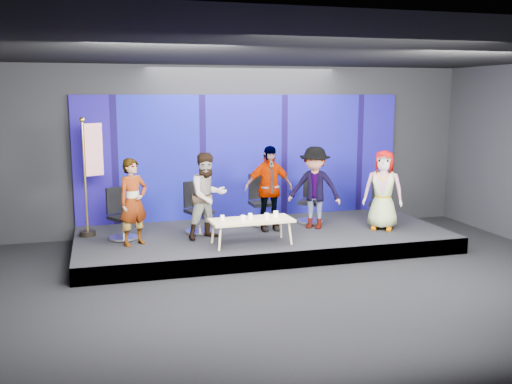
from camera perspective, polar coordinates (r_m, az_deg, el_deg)
ground at (r=8.81m, az=5.34°, el=-9.57°), size 10.00×10.00×0.00m
room_walls at (r=8.33m, az=5.61°, el=6.40°), size 10.02×8.02×3.51m
riser at (r=11.04m, az=0.71°, el=-4.73°), size 7.00×3.00×0.30m
backdrop at (r=12.16m, az=-1.20°, el=3.57°), size 7.00×0.08×2.60m
chair_a at (r=10.65m, az=-13.28°, el=-2.98°), size 0.73×0.73×0.94m
panelist_a at (r=10.12m, az=-12.17°, el=-0.98°), size 0.67×0.60×1.53m
chair_b at (r=10.91m, az=-5.83°, el=-2.41°), size 0.70×0.70×0.97m
panelist_b at (r=10.37m, az=-4.85°, el=-0.40°), size 0.92×0.82×1.58m
chair_c at (r=11.53m, az=0.53°, el=-1.63°), size 0.59×0.59×1.02m
panelist_c at (r=10.97m, az=1.27°, el=0.37°), size 0.98×0.43×1.65m
chair_d at (r=11.77m, az=5.50°, el=-1.48°), size 0.78×0.78×0.99m
panelist_d at (r=11.20m, az=5.88°, el=0.43°), size 1.20×1.08×1.61m
chair_e at (r=11.89m, az=12.31°, el=-1.60°), size 0.75×0.75×0.96m
panelist_e at (r=11.32m, az=12.60°, el=0.19°), size 0.90×0.83×1.55m
coffee_table at (r=10.01m, az=-0.46°, el=-2.94°), size 1.47×0.67×0.45m
mug_a at (r=9.94m, az=-3.38°, el=-2.58°), size 0.07×0.07×0.09m
mug_b at (r=9.86m, az=-1.31°, el=-2.64°), size 0.08×0.08×0.10m
mug_c at (r=10.05m, az=-0.58°, el=-2.41°), size 0.08×0.08×0.09m
mug_d at (r=10.02m, az=1.09°, el=-2.43°), size 0.08×0.08×0.10m
mug_e at (r=10.19m, az=1.99°, el=-2.21°), size 0.09×0.09×0.11m
flag_stand at (r=10.95m, az=-16.21°, el=1.80°), size 0.49×0.32×2.21m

